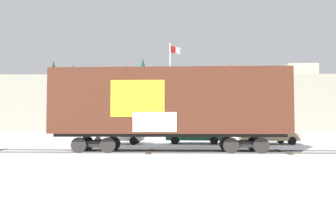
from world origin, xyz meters
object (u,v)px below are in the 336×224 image
(flagpole, at_px, (172,82))
(parked_car_tan, at_px, (268,134))
(parked_car_green, at_px, (193,134))
(parked_car_white, at_px, (118,134))
(freight_car, at_px, (169,103))

(flagpole, height_order, parked_car_tan, flagpole)
(parked_car_green, distance_m, parked_car_tan, 6.12)
(parked_car_white, relative_size, parked_car_tan, 0.91)
(parked_car_white, bearing_deg, parked_car_green, 3.87)
(freight_car, bearing_deg, flagpole, 89.02)
(freight_car, bearing_deg, parked_car_green, 73.61)
(parked_car_tan, bearing_deg, parked_car_green, 175.80)
(freight_car, xyz_separation_m, parked_car_tan, (8.12, 6.40, -2.15))
(parked_car_white, xyz_separation_m, parked_car_tan, (12.47, -0.02, -0.02))
(parked_car_tan, bearing_deg, freight_car, -141.75)
(freight_car, relative_size, parked_car_white, 3.26)
(parked_car_white, bearing_deg, freight_car, -55.82)
(freight_car, height_order, flagpole, flagpole)
(freight_car, relative_size, parked_car_tan, 2.95)
(parked_car_green, relative_size, parked_car_tan, 1.03)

